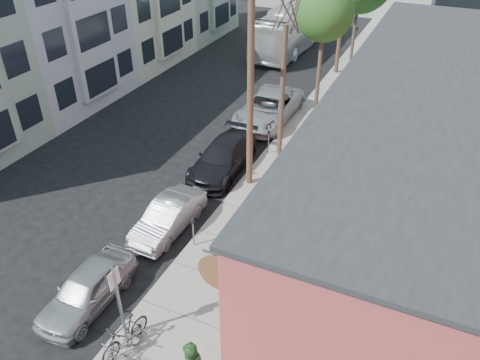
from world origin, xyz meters
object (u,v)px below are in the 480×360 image
at_px(parked_bike_a, 125,335).
at_px(car_3, 268,108).
at_px(cyclist, 239,246).
at_px(tree_bare, 282,94).
at_px(parking_meter_far, 269,138).
at_px(tree_leafy_mid, 325,12).
at_px(car_1, 168,217).
at_px(parked_bike_b, 123,347).
at_px(patio_chair_b, 255,334).
at_px(bus, 294,27).
at_px(patron_grey, 293,242).
at_px(car_2, 223,157).
at_px(sign_post, 118,297).
at_px(car_0, 87,289).
at_px(utility_pole_near, 249,72).
at_px(patio_chair_a, 238,359).
at_px(parking_meter_near, 193,228).

relative_size(parked_bike_a, car_3, 0.31).
bearing_deg(cyclist, tree_bare, -96.47).
bearing_deg(tree_bare, parking_meter_far, -168.63).
xyz_separation_m(tree_leafy_mid, cyclist, (1.45, -14.56, -4.62)).
bearing_deg(car_1, parked_bike_b, -68.87).
bearing_deg(patio_chair_b, parking_meter_far, 119.78).
distance_m(patio_chair_b, bus, 29.34).
bearing_deg(parked_bike_a, patron_grey, 70.32).
relative_size(parking_meter_far, cyclist, 0.70).
bearing_deg(tree_leafy_mid, parked_bike_b, -89.99).
xyz_separation_m(patio_chair_b, car_2, (-5.28, 8.65, 0.13)).
distance_m(parked_bike_b, bus, 30.55).
distance_m(patron_grey, parked_bike_b, 6.75).
bearing_deg(parked_bike_b, bus, 109.78).
relative_size(sign_post, car_0, 0.72).
relative_size(parked_bike_b, bus, 0.14).
height_order(tree_bare, parked_bike_a, tree_bare).
distance_m(utility_pole_near, patron_grey, 6.96).
height_order(sign_post, car_0, sign_post).
bearing_deg(patio_chair_a, patron_grey, 113.41).
height_order(parking_meter_far, patio_chair_b, parking_meter_far).
xyz_separation_m(utility_pole_near, cyclist, (1.86, -5.11, -4.37)).
relative_size(tree_bare, parked_bike_a, 3.50).
bearing_deg(car_2, parked_bike_b, -80.92).
height_order(patio_chair_b, parked_bike_a, parked_bike_a).
bearing_deg(sign_post, parking_meter_far, 90.47).
distance_m(utility_pole_near, parked_bike_a, 10.79).
relative_size(car_2, car_3, 0.85).
distance_m(patio_chair_b, car_1, 6.47).
bearing_deg(tree_bare, car_1, -105.35).
height_order(parking_meter_near, patio_chair_b, parking_meter_near).
height_order(patron_grey, car_0, patron_grey).
relative_size(utility_pole_near, patron_grey, 6.59).
distance_m(tree_bare, patio_chair_b, 11.82).
height_order(sign_post, tree_leafy_mid, tree_leafy_mid).
bearing_deg(car_0, patio_chair_a, -3.70).
distance_m(cyclist, car_0, 5.25).
xyz_separation_m(patron_grey, bus, (-8.18, 24.09, 0.77)).
xyz_separation_m(sign_post, car_2, (-1.55, 10.00, -1.11)).
bearing_deg(tree_bare, bus, 106.62).
xyz_separation_m(sign_post, parking_meter_near, (-0.10, 4.51, -0.85)).
height_order(parking_meter_near, cyclist, cyclist).
distance_m(parking_meter_far, patio_chair_a, 12.48).
bearing_deg(car_1, tree_leafy_mid, 83.56).
height_order(tree_bare, bus, tree_bare).
bearing_deg(parked_bike_a, parking_meter_far, 101.70).
xyz_separation_m(patio_chair_a, bus, (-8.29, 29.10, 1.09)).
relative_size(cyclist, bus, 0.15).
xyz_separation_m(parking_meter_near, car_3, (-1.45, 11.41, -0.17)).
height_order(parking_meter_far, car_2, car_2).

